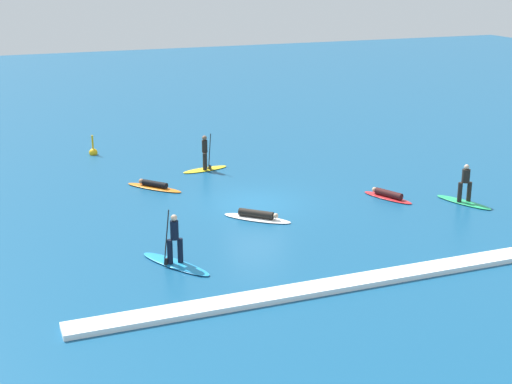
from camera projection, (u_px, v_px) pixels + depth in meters
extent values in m
plane|color=navy|center=(256.00, 203.00, 32.77)|extent=(120.00, 120.00, 0.00)
ellipsoid|color=#23B266|center=(464.00, 202.00, 32.70)|extent=(1.57, 2.80, 0.09)
cylinder|color=black|center=(469.00, 192.00, 32.60)|extent=(0.26, 0.26, 0.88)
cylinder|color=black|center=(460.00, 192.00, 32.52)|extent=(0.26, 0.26, 0.88)
cylinder|color=black|center=(466.00, 176.00, 32.34)|extent=(0.45, 0.45, 0.60)
sphere|color=beige|center=(467.00, 167.00, 32.21)|extent=(0.29, 0.29, 0.22)
ellipsoid|color=orange|center=(154.00, 188.00, 34.78)|extent=(2.44, 2.73, 0.09)
cylinder|color=black|center=(155.00, 184.00, 34.70)|extent=(1.07, 1.20, 0.28)
sphere|color=#A37556|center=(141.00, 181.00, 35.06)|extent=(0.36, 0.36, 0.25)
ellipsoid|color=#1E8CD1|center=(176.00, 264.00, 26.04)|extent=(2.19, 3.17, 0.09)
cylinder|color=black|center=(180.00, 250.00, 25.95)|extent=(0.27, 0.27, 0.89)
cylinder|color=black|center=(170.00, 252.00, 25.83)|extent=(0.27, 0.27, 0.89)
cylinder|color=black|center=(174.00, 230.00, 25.66)|extent=(0.40, 0.40, 0.68)
sphere|color=beige|center=(174.00, 218.00, 25.52)|extent=(0.31, 0.31, 0.23)
cylinder|color=black|center=(166.00, 237.00, 25.64)|extent=(0.33, 0.21, 1.97)
cube|color=black|center=(167.00, 262.00, 25.92)|extent=(0.20, 0.15, 0.32)
ellipsoid|color=red|center=(388.00, 198.00, 33.35)|extent=(1.60, 2.61, 0.08)
cylinder|color=#381414|center=(389.00, 194.00, 33.26)|extent=(0.82, 1.38, 0.31)
sphere|color=tan|center=(374.00, 190.00, 33.80)|extent=(0.30, 0.30, 0.23)
ellipsoid|color=yellow|center=(205.00, 169.00, 37.88)|extent=(2.60, 1.20, 0.07)
cylinder|color=black|center=(205.00, 162.00, 37.53)|extent=(0.25, 0.25, 0.87)
cylinder|color=black|center=(205.00, 159.00, 37.94)|extent=(0.25, 0.25, 0.87)
cylinder|color=black|center=(205.00, 146.00, 37.51)|extent=(0.33, 0.33, 0.63)
sphere|color=brown|center=(204.00, 138.00, 37.38)|extent=(0.29, 0.29, 0.24)
cylinder|color=black|center=(210.00, 151.00, 37.46)|extent=(0.11, 0.32, 1.90)
cube|color=black|center=(210.00, 168.00, 37.73)|extent=(0.10, 0.21, 0.32)
ellipsoid|color=white|center=(257.00, 218.00, 30.67)|extent=(2.69, 2.60, 0.08)
cylinder|color=black|center=(256.00, 214.00, 30.63)|extent=(1.32, 1.27, 0.32)
sphere|color=beige|center=(276.00, 216.00, 30.31)|extent=(0.31, 0.31, 0.22)
sphere|color=yellow|center=(93.00, 153.00, 40.83)|extent=(0.47, 0.47, 0.47)
cylinder|color=yellow|center=(93.00, 145.00, 40.70)|extent=(0.10, 0.10, 1.10)
cube|color=white|center=(357.00, 282.00, 24.51)|extent=(19.25, 0.90, 0.18)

